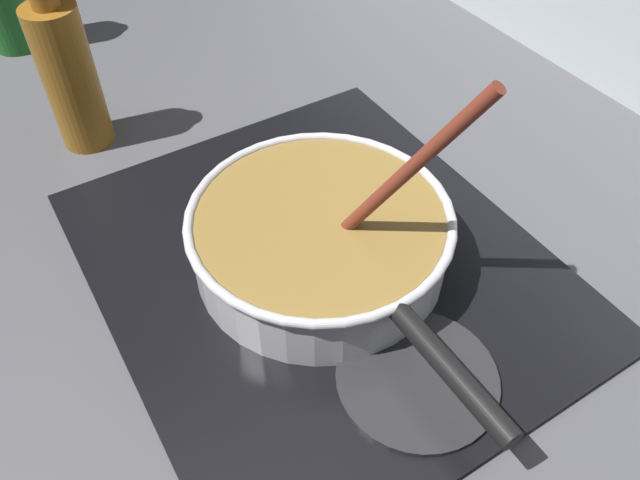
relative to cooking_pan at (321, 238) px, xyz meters
name	(u,v)px	position (x,y,z in m)	size (l,w,h in m)	color
ground	(162,367)	(0.01, -0.21, -0.07)	(2.40, 1.60, 0.04)	#4C4C51
hob_plate	(320,265)	(0.00, 0.00, -0.05)	(0.56, 0.48, 0.01)	black
burner_ring	(320,259)	(0.00, 0.00, -0.04)	(0.21, 0.21, 0.01)	#592D0C
spare_burner	(417,378)	(0.18, 0.00, -0.04)	(0.16, 0.16, 0.01)	#262628
cooking_pan	(321,238)	(0.00, 0.00, 0.00)	(0.44, 0.29, 0.28)	silver
oil_bottle	(69,74)	(-0.39, -0.15, 0.05)	(0.07, 0.07, 0.24)	#8C5919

